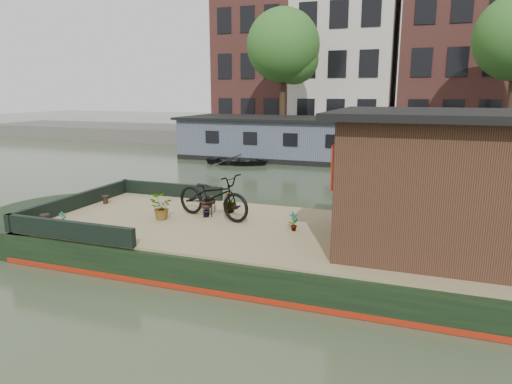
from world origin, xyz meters
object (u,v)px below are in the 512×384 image
(brazier_front, at_px, (207,209))
(dinghy, at_px, (238,158))
(brazier_rear, at_px, (210,205))
(bicycle, at_px, (213,196))
(potted_plant_a, at_px, (294,221))
(cabin, at_px, (448,180))

(brazier_front, distance_m, dinghy, 11.68)
(brazier_front, bearing_deg, brazier_rear, 104.37)
(bicycle, xyz_separation_m, brazier_front, (-0.17, 0.02, -0.32))
(potted_plant_a, distance_m, brazier_front, 2.13)
(cabin, relative_size, dinghy, 1.34)
(potted_plant_a, distance_m, dinghy, 12.83)
(brazier_front, relative_size, brazier_rear, 1.00)
(brazier_rear, height_order, dinghy, brazier_rear)
(brazier_front, bearing_deg, bicycle, -6.29)
(cabin, bearing_deg, potted_plant_a, 179.55)
(cabin, xyz_separation_m, potted_plant_a, (-2.77, 0.02, -1.03))
(cabin, height_order, brazier_front, cabin)
(potted_plant_a, bearing_deg, brazier_front, 170.41)
(potted_plant_a, relative_size, brazier_rear, 1.11)
(cabin, distance_m, brazier_rear, 5.13)
(brazier_front, xyz_separation_m, dinghy, (-3.73, 11.06, -0.52))
(brazier_rear, distance_m, dinghy, 11.27)
(potted_plant_a, bearing_deg, dinghy, 117.06)
(bicycle, bearing_deg, brazier_front, 97.85)
(dinghy, bearing_deg, brazier_rear, -163.66)
(brazier_front, bearing_deg, dinghy, 108.66)
(cabin, bearing_deg, brazier_front, 175.57)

